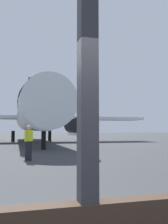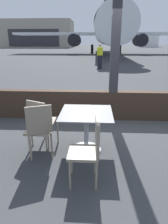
{
  "view_description": "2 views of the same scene",
  "coord_description": "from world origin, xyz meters",
  "px_view_note": "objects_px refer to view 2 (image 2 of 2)",
  "views": [
    {
      "loc": [
        -0.77,
        -2.62,
        1.48
      ],
      "look_at": [
        3.68,
        13.45,
        2.73
      ],
      "focal_mm": 39.57,
      "sensor_mm": 36.0,
      "label": 1
    },
    {
      "loc": [
        -0.44,
        -4.71,
        1.84
      ],
      "look_at": [
        -0.64,
        -1.23,
        0.6
      ],
      "focal_mm": 31.51,
      "sensor_mm": 36.0,
      "label": 2
    }
  ],
  "objects_px": {
    "cafe_chair_window_right": "(90,147)",
    "ground_crew_worker": "(100,56)",
    "distant_hangar": "(38,34)",
    "dining_table": "(86,127)",
    "fuel_storage_tank": "(148,41)",
    "cafe_chair_aisle_left": "(41,119)",
    "airplane": "(108,31)",
    "cafe_chair_window_left": "(39,127)"
  },
  "relations": [
    {
      "from": "cafe_chair_window_right",
      "to": "ground_crew_worker",
      "type": "height_order",
      "value": "ground_crew_worker"
    },
    {
      "from": "cafe_chair_window_right",
      "to": "ground_crew_worker",
      "type": "bearing_deg",
      "value": 88.38
    },
    {
      "from": "dining_table",
      "to": "fuel_storage_tank",
      "type": "bearing_deg",
      "value": 75.6
    },
    {
      "from": "dining_table",
      "to": "ground_crew_worker",
      "type": "bearing_deg",
      "value": 87.84
    },
    {
      "from": "cafe_chair_window_left",
      "to": "dining_table",
      "type": "bearing_deg",
      "value": 18.58
    },
    {
      "from": "cafe_chair_window_left",
      "to": "ground_crew_worker",
      "type": "bearing_deg",
      "value": 84.26
    },
    {
      "from": "airplane",
      "to": "fuel_storage_tank",
      "type": "bearing_deg",
      "value": 69.43
    },
    {
      "from": "dining_table",
      "to": "cafe_chair_window_right",
      "type": "relative_size",
      "value": 0.94
    },
    {
      "from": "cafe_chair_window_left",
      "to": "ground_crew_worker",
      "type": "xyz_separation_m",
      "value": [
        1.19,
        11.82,
        0.35
      ]
    },
    {
      "from": "cafe_chair_aisle_left",
      "to": "distant_hangar",
      "type": "distance_m",
      "value": 74.31
    },
    {
      "from": "airplane",
      "to": "fuel_storage_tank",
      "type": "distance_m",
      "value": 51.76
    },
    {
      "from": "cafe_chair_window_left",
      "to": "distant_hangar",
      "type": "height_order",
      "value": "distant_hangar"
    },
    {
      "from": "airplane",
      "to": "fuel_storage_tank",
      "type": "height_order",
      "value": "airplane"
    },
    {
      "from": "dining_table",
      "to": "cafe_chair_window_left",
      "type": "bearing_deg",
      "value": -161.42
    },
    {
      "from": "cafe_chair_aisle_left",
      "to": "distant_hangar",
      "type": "bearing_deg",
      "value": 105.46
    },
    {
      "from": "dining_table",
      "to": "distant_hangar",
      "type": "relative_size",
      "value": 0.04
    },
    {
      "from": "ground_crew_worker",
      "to": "distant_hangar",
      "type": "relative_size",
      "value": 0.07
    },
    {
      "from": "cafe_chair_window_right",
      "to": "fuel_storage_tank",
      "type": "bearing_deg",
      "value": 75.81
    },
    {
      "from": "dining_table",
      "to": "airplane",
      "type": "xyz_separation_m",
      "value": [
        1.89,
        29.77,
        2.95
      ]
    },
    {
      "from": "cafe_chair_window_right",
      "to": "ground_crew_worker",
      "type": "relative_size",
      "value": 0.53
    },
    {
      "from": "cafe_chair_window_left",
      "to": "cafe_chair_window_right",
      "type": "distance_m",
      "value": 1.02
    },
    {
      "from": "cafe_chair_aisle_left",
      "to": "ground_crew_worker",
      "type": "distance_m",
      "value": 11.54
    },
    {
      "from": "distant_hangar",
      "to": "cafe_chair_aisle_left",
      "type": "bearing_deg",
      "value": -74.54
    },
    {
      "from": "cafe_chair_aisle_left",
      "to": "cafe_chair_window_right",
      "type": "bearing_deg",
      "value": -45.84
    },
    {
      "from": "cafe_chair_window_right",
      "to": "airplane",
      "type": "bearing_deg",
      "value": 86.62
    },
    {
      "from": "cafe_chair_window_right",
      "to": "cafe_chair_window_left",
      "type": "bearing_deg",
      "value": 145.34
    },
    {
      "from": "cafe_chair_window_right",
      "to": "airplane",
      "type": "xyz_separation_m",
      "value": [
        1.81,
        30.6,
        2.85
      ]
    },
    {
      "from": "cafe_chair_window_right",
      "to": "fuel_storage_tank",
      "type": "distance_m",
      "value": 81.55
    },
    {
      "from": "fuel_storage_tank",
      "to": "ground_crew_worker",
      "type": "bearing_deg",
      "value": -106.42
    },
    {
      "from": "cafe_chair_window_left",
      "to": "ground_crew_worker",
      "type": "relative_size",
      "value": 0.54
    },
    {
      "from": "cafe_chair_window_left",
      "to": "fuel_storage_tank",
      "type": "height_order",
      "value": "fuel_storage_tank"
    },
    {
      "from": "distant_hangar",
      "to": "cafe_chair_window_right",
      "type": "bearing_deg",
      "value": -74.07
    },
    {
      "from": "distant_hangar",
      "to": "dining_table",
      "type": "bearing_deg",
      "value": -73.96
    },
    {
      "from": "airplane",
      "to": "distant_hangar",
      "type": "height_order",
      "value": "airplane"
    },
    {
      "from": "airplane",
      "to": "distant_hangar",
      "type": "distance_m",
      "value": 47.53
    },
    {
      "from": "airplane",
      "to": "distant_hangar",
      "type": "relative_size",
      "value": 1.25
    },
    {
      "from": "cafe_chair_aisle_left",
      "to": "fuel_storage_tank",
      "type": "xyz_separation_m",
      "value": [
        20.9,
        78.11,
        1.56
      ]
    },
    {
      "from": "cafe_chair_aisle_left",
      "to": "fuel_storage_tank",
      "type": "height_order",
      "value": "fuel_storage_tank"
    },
    {
      "from": "dining_table",
      "to": "cafe_chair_window_right",
      "type": "distance_m",
      "value": 0.84
    },
    {
      "from": "cafe_chair_window_left",
      "to": "cafe_chair_window_right",
      "type": "height_order",
      "value": "cafe_chair_window_left"
    },
    {
      "from": "cafe_chair_window_left",
      "to": "fuel_storage_tank",
      "type": "bearing_deg",
      "value": 75.13
    },
    {
      "from": "cafe_chair_window_left",
      "to": "cafe_chair_aisle_left",
      "type": "xyz_separation_m",
      "value": [
        -0.07,
        0.35,
        -0.01
      ]
    }
  ]
}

